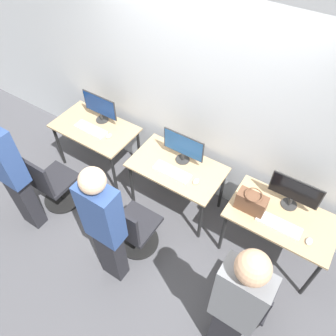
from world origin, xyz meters
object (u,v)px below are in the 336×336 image
object	(u,v)px
office_chair_left	(54,185)
office_chair_right	(246,299)
monitor_left	(100,107)
keyboard_left	(91,129)
mouse_center	(196,181)
mouse_right	(309,241)
office_chair_center	(134,230)
monitor_right	(295,192)
person_right	(236,307)
keyboard_right	(279,225)
keyboard_center	(172,172)
person_left	(9,170)
mouse_left	(109,136)
person_center	(105,226)
handbag	(251,202)
monitor_center	(183,147)

from	to	relation	value
office_chair_left	office_chair_right	world-z (taller)	same
monitor_left	keyboard_left	bearing A→B (deg)	-90.00
mouse_center	mouse_right	size ratio (longest dim) A/B	1.00
office_chair_center	monitor_right	distance (m)	1.73
person_right	mouse_center	bearing A→B (deg)	131.25
office_chair_left	mouse_right	world-z (taller)	office_chair_left
keyboard_right	office_chair_right	bearing A→B (deg)	-87.62
monitor_right	keyboard_right	bearing A→B (deg)	-90.00
keyboard_left	person_right	xyz separation A→B (m)	(2.49, -1.09, 0.24)
keyboard_center	monitor_right	world-z (taller)	monitor_right
office_chair_right	person_right	distance (m)	0.72
person_left	person_right	xyz separation A→B (m)	(2.57, 0.02, 0.02)
keyboard_center	office_chair_right	world-z (taller)	office_chair_right
monitor_left	mouse_center	world-z (taller)	monitor_left
office_chair_right	monitor_left	bearing A→B (deg)	159.43
keyboard_left	office_chair_left	distance (m)	0.83
keyboard_left	mouse_right	size ratio (longest dim) A/B	4.91
monitor_right	keyboard_left	bearing A→B (deg)	-174.46
mouse_left	office_chair_right	bearing A→B (deg)	-18.36
mouse_left	mouse_right	bearing A→B (deg)	-2.19
keyboard_right	mouse_right	size ratio (longest dim) A/B	4.91
keyboard_right	office_chair_right	size ratio (longest dim) A/B	0.51
office_chair_right	person_center	bearing A→B (deg)	-165.57
office_chair_left	person_left	distance (m)	0.71
office_chair_center	person_center	bearing A→B (deg)	-89.67
office_chair_left	person_right	world-z (taller)	person_right
monitor_left	office_chair_left	bearing A→B (deg)	-91.75
mouse_center	person_center	world-z (taller)	person_center
person_right	handbag	bearing A→B (deg)	106.12
person_center	keyboard_right	xyz separation A→B (m)	(1.32, 1.02, -0.19)
office_chair_left	handbag	xyz separation A→B (m)	(2.21, 0.71, 0.49)
monitor_right	mouse_right	world-z (taller)	monitor_right
keyboard_center	office_chair_right	size ratio (longest dim) A/B	0.51
keyboard_left	monitor_center	distance (m)	1.28
monitor_center	office_chair_right	xyz separation A→B (m)	(1.28, -0.91, -0.58)
person_left	mouse_right	size ratio (longest dim) A/B	19.13
monitor_left	office_chair_left	xyz separation A→B (m)	(-0.03, -0.96, -0.58)
keyboard_right	handbag	xyz separation A→B (m)	(-0.32, 0.02, 0.11)
mouse_left	office_chair_center	bearing A→B (deg)	-39.15
person_left	office_chair_center	xyz separation A→B (m)	(1.26, 0.40, -0.60)
keyboard_center	person_right	xyz separation A→B (m)	(1.24, -1.05, 0.24)
monitor_left	office_chair_right	distance (m)	2.76
mouse_center	office_chair_center	bearing A→B (deg)	-118.57
monitor_right	monitor_center	bearing A→B (deg)	-177.52
person_center	monitor_center	bearing A→B (deg)	86.66
mouse_left	person_right	bearing A→B (deg)	-26.77
office_chair_left	office_chair_center	xyz separation A→B (m)	(1.20, 0.03, 0.00)
person_left	handbag	distance (m)	2.51
keyboard_left	person_center	distance (m)	1.60
office_chair_left	mouse_center	size ratio (longest dim) A/B	9.61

